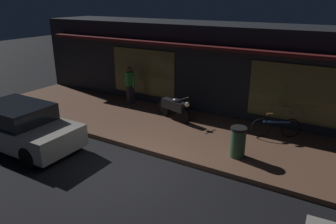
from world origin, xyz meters
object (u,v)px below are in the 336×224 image
(parked_car_near, at_px, (20,126))
(trash_bin, at_px, (238,142))
(bicycle_parked, at_px, (276,127))
(person_photographer, at_px, (130,85))
(motorcycle, at_px, (174,107))

(parked_car_near, bearing_deg, trash_bin, 22.67)
(bicycle_parked, xyz_separation_m, parked_car_near, (-6.99, -4.66, 0.20))
(bicycle_parked, height_order, trash_bin, trash_bin)
(person_photographer, distance_m, parked_car_near, 5.03)
(motorcycle, relative_size, bicycle_parked, 1.13)
(motorcycle, height_order, person_photographer, person_photographer)
(bicycle_parked, relative_size, person_photographer, 0.88)
(person_photographer, height_order, parked_car_near, person_photographer)
(bicycle_parked, bearing_deg, person_photographer, 177.10)
(trash_bin, xyz_separation_m, parked_car_near, (-6.37, -2.66, 0.08))
(trash_bin, bearing_deg, bicycle_parked, 72.65)
(bicycle_parked, distance_m, trash_bin, 2.09)
(bicycle_parked, bearing_deg, parked_car_near, -146.34)
(motorcycle, relative_size, trash_bin, 1.79)
(bicycle_parked, xyz_separation_m, person_photographer, (-6.35, 0.32, 0.52))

